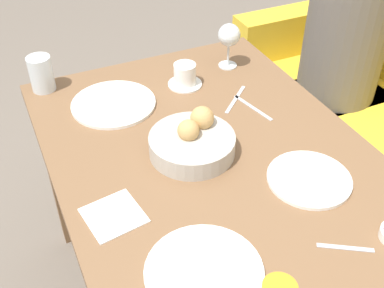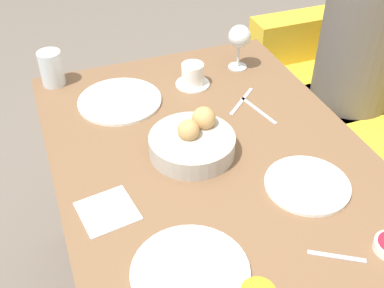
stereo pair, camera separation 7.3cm
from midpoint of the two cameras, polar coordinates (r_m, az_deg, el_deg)
name	(u,v)px [view 2 (the right image)]	position (r m, az deg, el deg)	size (l,w,h in m)	color
dining_table	(216,189)	(1.36, 4.36, -5.40)	(1.22, 0.84, 0.72)	brown
seated_person	(354,74)	(2.07, 19.64, 7.77)	(0.32, 0.42, 1.30)	#23232D
bread_basket	(193,142)	(1.29, 1.72, 0.24)	(0.23, 0.23, 0.11)	#B2ADA3
plate_near_left	(120,101)	(1.52, -7.19, 5.08)	(0.26, 0.26, 0.01)	white
plate_near_right	(190,272)	(1.04, 1.89, -14.97)	(0.25, 0.25, 0.01)	white
plate_far_center	(307,185)	(1.25, 15.14, -4.72)	(0.21, 0.21, 0.01)	white
water_tumbler	(51,68)	(1.63, -15.09, 8.64)	(0.08, 0.08, 0.12)	silver
wine_glass	(240,38)	(1.65, 6.95, 12.35)	(0.08, 0.08, 0.16)	silver
coffee_cup	(193,76)	(1.58, 1.42, 8.08)	(0.11, 0.11, 0.08)	white
fork_silver	(242,101)	(1.52, 7.27, 5.04)	(0.12, 0.13, 0.00)	#B7B7BC
knife_silver	(258,110)	(1.49, 9.27, 3.93)	(0.16, 0.05, 0.00)	#B7B7BC
spoon_coffee	(337,256)	(1.12, 18.62, -12.58)	(0.07, 0.11, 0.00)	#B7B7BC
napkin	(108,211)	(1.16, -8.20, -7.92)	(0.15, 0.15, 0.00)	white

